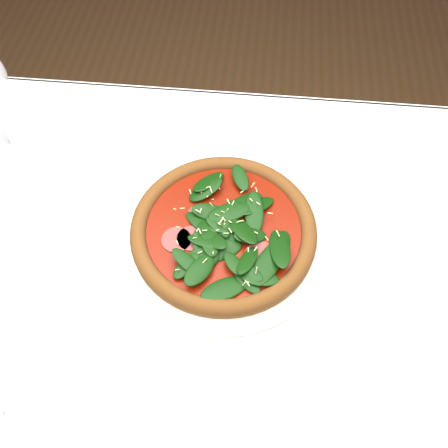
# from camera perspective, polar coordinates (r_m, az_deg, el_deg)

# --- Properties ---
(ground) EXTENTS (6.00, 6.00, 0.00)m
(ground) POSITION_cam_1_polar(r_m,az_deg,el_deg) (1.56, -2.69, -17.21)
(ground) COLOR brown
(ground) RESTS_ON ground
(dining_table) EXTENTS (1.21, 0.81, 0.75)m
(dining_table) POSITION_cam_1_polar(r_m,az_deg,el_deg) (0.95, -4.22, -5.93)
(dining_table) COLOR white
(dining_table) RESTS_ON ground
(plate) EXTENTS (0.37, 0.37, 0.02)m
(plate) POSITION_cam_1_polar(r_m,az_deg,el_deg) (0.87, -0.05, -1.25)
(plate) COLOR white
(plate) RESTS_ON dining_table
(pizza) EXTENTS (0.36, 0.36, 0.04)m
(pizza) POSITION_cam_1_polar(r_m,az_deg,el_deg) (0.85, -0.05, -0.48)
(pizza) COLOR brown
(pizza) RESTS_ON plate
(saucer_far) EXTENTS (0.14, 0.14, 0.01)m
(saucer_far) POSITION_cam_1_polar(r_m,az_deg,el_deg) (1.02, 23.00, 4.74)
(saucer_far) COLOR white
(saucer_far) RESTS_ON dining_table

